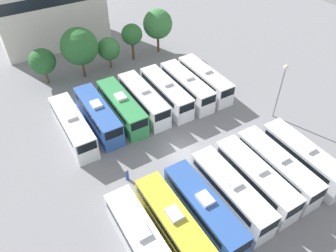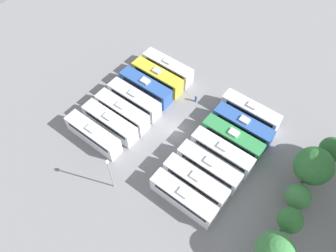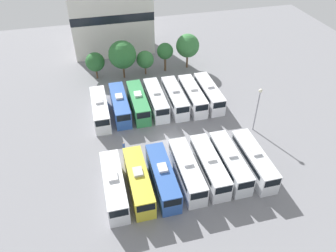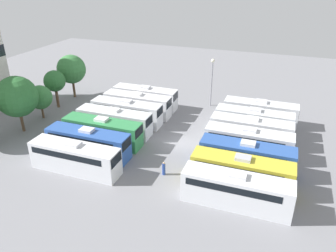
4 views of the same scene
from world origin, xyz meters
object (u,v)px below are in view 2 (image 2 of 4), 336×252
Objects in this scene: bus_11 at (209,167)px; tree_0 at (332,150)px; bus_9 at (232,138)px; tree_2 at (298,197)px; bus_12 at (196,181)px; bus_0 at (168,67)px; bus_7 at (251,111)px; tree_4 at (275,251)px; bus_2 at (146,87)px; bus_1 at (157,77)px; bus_3 at (134,99)px; tree_1 at (314,166)px; tree_3 at (290,221)px; bus_4 at (122,111)px; bus_13 at (183,197)px; bus_8 at (243,126)px; bus_6 at (93,134)px; light_pole at (109,170)px; bus_5 at (110,122)px; bus_10 at (222,152)px; worker_person at (196,99)px.

tree_0 is (-12.93, 13.65, 1.90)m from bus_11.
bus_9 is 2.03× the size of tree_2.
bus_0 is at bearing -132.52° from bus_12.
bus_7 is 16.91m from tree_2.
tree_0 is at bearing 179.74° from tree_4.
bus_1 is at bearing 178.53° from bus_2.
bus_3 is 30.96m from tree_1.
bus_2 is 32.79m from tree_3.
tree_0 reaches higher than bus_4.
bus_11 and bus_13 have the same top height.
tree_0 reaches higher than bus_13.
tree_1 is at bearing 93.63° from bus_9.
bus_1 is 1.00× the size of bus_12.
bus_8 is 21.39m from tree_4.
bus_6 is 10.00m from light_pole.
bus_8 is at bearing -131.23° from tree_3.
tree_4 is at bearing 78.47° from bus_4.
tree_3 is at bearing 83.37° from bus_11.
tree_1 reaches higher than bus_6.
bus_12 is 2.03× the size of tree_2.
tree_2 is (7.11, 12.60, 1.56)m from bus_8.
bus_13 is 2.03× the size of tree_2.
bus_8 is 17.63m from tree_3.
bus_13 is 11.40m from light_pole.
bus_4 is 1.00× the size of bus_5.
bus_12 is 14.49m from tree_2.
bus_1 is 22.59m from light_pole.
bus_13 is at bearing 61.49° from bus_3.
bus_9 is (-9.81, 18.08, 0.00)m from bus_5.
tree_3 is (4.38, 0.51, 1.09)m from tree_2.
bus_9 is (0.02, 18.43, 0.00)m from bus_2.
bus_3 is at bearing -60.12° from bus_7.
bus_1 and bus_9 have the same top height.
tree_2 is (3.84, 12.68, 1.56)m from bus_9.
light_pole is (14.25, -10.26, 3.56)m from bus_10.
bus_5 is 1.00× the size of bus_10.
bus_4 is 32.27m from tree_4.
bus_1 is 18.43m from bus_8.
tree_2 reaches higher than bus_3.
tree_3 is at bearing 5.50° from tree_1.
tree_4 is (9.71, 31.55, 3.25)m from bus_3.
bus_10 is at bearing -110.75° from tree_3.
bus_9 is 12.80m from tree_1.
bus_9 is 1.69× the size of tree_3.
bus_1 is at bearing -158.69° from light_pole.
bus_10 is at bearing 118.31° from bus_6.
bus_3 is at bearing 177.55° from bus_6.
bus_4 is 6.44× the size of worker_person.
tree_0 is 1.09× the size of tree_2.
worker_person is at bearing -145.45° from bus_12.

